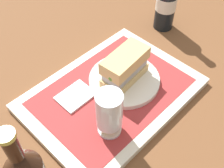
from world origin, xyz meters
TOP-DOWN VIEW (x-y plane):
  - ground_plane at (0.00, 0.00)m, footprint 3.00×3.00m
  - tray at (0.00, 0.00)m, footprint 0.44×0.32m
  - placemat at (0.00, 0.00)m, footprint 0.38×0.27m
  - plate at (-0.05, 0.00)m, footprint 0.19×0.19m
  - sandwich at (-0.04, 0.00)m, footprint 0.14×0.08m
  - beer_glass at (0.09, 0.08)m, footprint 0.06×0.06m
  - napkin_folded at (0.08, -0.05)m, footprint 0.09×0.07m

SIDE VIEW (x-z plane):
  - ground_plane at x=0.00m, z-range 0.00..0.00m
  - tray at x=0.00m, z-range 0.00..0.02m
  - placemat at x=0.00m, z-range 0.02..0.02m
  - napkin_folded at x=0.08m, z-range 0.02..0.03m
  - plate at x=-0.05m, z-range 0.02..0.04m
  - sandwich at x=-0.04m, z-range 0.04..0.12m
  - beer_glass at x=0.09m, z-range 0.03..0.15m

